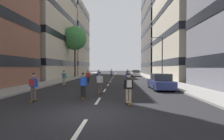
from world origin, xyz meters
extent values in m
plane|color=black|center=(0.00, 27.13, 0.00)|extent=(162.79, 162.79, 0.00)
cube|color=gray|center=(-8.03, 30.52, 0.07)|extent=(3.04, 74.61, 0.14)
cube|color=gray|center=(8.03, 30.52, 0.07)|extent=(3.04, 74.61, 0.14)
cube|color=silver|center=(0.00, -2.00, 0.00)|extent=(0.16, 2.20, 0.01)
cube|color=silver|center=(0.00, 3.00, 0.00)|extent=(0.16, 2.20, 0.01)
cube|color=silver|center=(0.00, 8.00, 0.00)|extent=(0.16, 2.20, 0.01)
cube|color=silver|center=(0.00, 13.00, 0.00)|extent=(0.16, 2.20, 0.01)
cube|color=silver|center=(0.00, 18.00, 0.00)|extent=(0.16, 2.20, 0.01)
cube|color=silver|center=(0.00, 23.00, 0.00)|extent=(0.16, 2.20, 0.01)
cube|color=silver|center=(0.00, 28.00, 0.00)|extent=(0.16, 2.20, 0.01)
cube|color=silver|center=(0.00, 33.00, 0.00)|extent=(0.16, 2.20, 0.01)
cube|color=silver|center=(0.00, 38.00, 0.00)|extent=(0.16, 2.20, 0.01)
cube|color=silver|center=(0.00, 43.00, 0.00)|extent=(0.16, 2.20, 0.01)
cube|color=silver|center=(0.00, 48.00, 0.00)|extent=(0.16, 2.20, 0.01)
cube|color=silver|center=(0.00, 53.00, 0.00)|extent=(0.16, 2.20, 0.01)
cube|color=silver|center=(0.00, 58.00, 0.00)|extent=(0.16, 2.20, 0.01)
cube|color=#BCB29E|center=(-15.71, 26.75, 9.90)|extent=(12.30, 18.80, 19.81)
cube|color=black|center=(-15.71, 26.75, 2.97)|extent=(12.42, 18.92, 1.10)
cube|color=black|center=(-15.71, 26.75, 7.92)|extent=(12.42, 18.92, 1.10)
cube|color=black|center=(-15.71, 26.75, 12.87)|extent=(12.42, 18.92, 1.10)
cube|color=#BCB29E|center=(-15.71, 46.30, 10.80)|extent=(12.30, 17.13, 21.60)
cube|color=black|center=(-15.71, 46.30, 3.24)|extent=(12.42, 17.25, 1.10)
cube|color=black|center=(-15.71, 46.30, 8.64)|extent=(12.42, 17.25, 1.10)
cube|color=black|center=(-15.71, 46.30, 14.04)|extent=(12.42, 17.25, 1.10)
cube|color=black|center=(-15.71, 46.30, 19.44)|extent=(12.42, 17.25, 1.10)
cube|color=black|center=(15.71, 26.75, 2.99)|extent=(12.42, 21.09, 1.10)
cube|color=black|center=(15.71, 26.75, 7.96)|extent=(12.42, 21.09, 1.10)
cube|color=black|center=(15.71, 26.75, 12.94)|extent=(12.42, 21.09, 1.10)
cube|color=#4C4744|center=(15.71, 46.30, 17.97)|extent=(12.30, 21.77, 35.95)
cube|color=black|center=(15.71, 46.30, 3.08)|extent=(12.42, 21.89, 1.10)
cube|color=black|center=(15.71, 46.30, 8.22)|extent=(12.42, 21.89, 1.10)
cube|color=black|center=(15.71, 46.30, 13.35)|extent=(12.42, 21.89, 1.10)
cube|color=black|center=(15.71, 46.30, 18.49)|extent=(12.42, 21.89, 1.10)
cube|color=navy|center=(5.31, 8.96, 0.53)|extent=(1.80, 4.40, 0.70)
cube|color=#2D3338|center=(5.31, 8.81, 1.20)|extent=(1.60, 2.10, 0.64)
cylinder|color=black|center=(4.51, 10.41, 0.32)|extent=(0.22, 0.64, 0.64)
cylinder|color=black|center=(6.11, 10.41, 0.32)|extent=(0.22, 0.64, 0.64)
cylinder|color=black|center=(4.51, 7.51, 0.32)|extent=(0.22, 0.64, 0.64)
cylinder|color=black|center=(6.11, 7.51, 0.32)|extent=(0.22, 0.64, 0.64)
cube|color=silver|center=(5.31, 33.97, 0.53)|extent=(1.80, 4.40, 0.70)
cube|color=#2D3338|center=(5.31, 33.82, 1.20)|extent=(1.60, 2.10, 0.64)
cylinder|color=black|center=(4.51, 35.42, 0.32)|extent=(0.22, 0.64, 0.64)
cylinder|color=black|center=(6.11, 35.42, 0.32)|extent=(0.22, 0.64, 0.64)
cylinder|color=black|center=(4.51, 32.52, 0.32)|extent=(0.22, 0.64, 0.64)
cylinder|color=black|center=(6.11, 32.52, 0.32)|extent=(0.22, 0.64, 0.64)
cylinder|color=#4C3823|center=(-8.03, 28.29, 3.37)|extent=(0.36, 0.36, 6.45)
sphere|color=#387A3D|center=(-8.03, 28.29, 8.34)|extent=(5.00, 5.00, 5.00)
cylinder|color=#3F3F44|center=(7.73, 18.06, 3.39)|extent=(0.16, 0.16, 6.50)
cylinder|color=#3F3F44|center=(6.83, 18.06, 6.54)|extent=(1.80, 0.10, 0.10)
ellipsoid|color=silver|center=(5.93, 18.06, 6.39)|extent=(0.50, 0.30, 0.24)
cube|color=brown|center=(2.85, 24.64, 0.08)|extent=(0.28, 0.91, 0.02)
cylinder|color=#D8BF4C|center=(2.82, 24.96, 0.04)|extent=(0.19, 0.09, 0.07)
cylinder|color=#D8BF4C|center=(2.88, 24.32, 0.04)|extent=(0.19, 0.09, 0.07)
cylinder|color=tan|center=(2.76, 24.63, 0.49)|extent=(0.15, 0.15, 0.80)
cylinder|color=tan|center=(2.94, 24.65, 0.49)|extent=(0.15, 0.15, 0.80)
cube|color=orange|center=(2.85, 24.64, 1.17)|extent=(0.34, 0.23, 0.55)
cylinder|color=orange|center=(2.63, 24.67, 1.14)|extent=(0.11, 0.24, 0.55)
cylinder|color=orange|center=(3.07, 24.71, 1.14)|extent=(0.11, 0.24, 0.55)
sphere|color=tan|center=(2.85, 24.66, 1.62)|extent=(0.22, 0.22, 0.22)
sphere|color=black|center=(2.85, 24.66, 1.67)|extent=(0.21, 0.21, 0.21)
cube|color=#3F72BF|center=(2.87, 24.46, 1.20)|extent=(0.27, 0.18, 0.40)
cube|color=brown|center=(-1.60, 16.48, 0.08)|extent=(0.30, 0.92, 0.02)
cylinder|color=#D8BF4C|center=(-1.63, 16.80, 0.04)|extent=(0.19, 0.09, 0.07)
cylinder|color=#D8BF4C|center=(-1.56, 16.16, 0.04)|extent=(0.19, 0.09, 0.07)
cylinder|color=tan|center=(-1.69, 16.47, 0.49)|extent=(0.15, 0.15, 0.80)
cylinder|color=tan|center=(-1.51, 16.49, 0.49)|extent=(0.15, 0.15, 0.80)
cube|color=blue|center=(-1.60, 16.48, 1.17)|extent=(0.34, 0.23, 0.55)
cylinder|color=blue|center=(-1.82, 16.50, 1.14)|extent=(0.11, 0.24, 0.55)
cylinder|color=blue|center=(-1.38, 16.55, 1.14)|extent=(0.11, 0.24, 0.55)
sphere|color=#997051|center=(-1.60, 16.50, 1.62)|extent=(0.22, 0.22, 0.22)
sphere|color=black|center=(-1.60, 16.50, 1.67)|extent=(0.21, 0.21, 0.21)
cube|color=brown|center=(-2.74, 14.56, 0.08)|extent=(0.40, 0.92, 0.02)
cylinder|color=#D8BF4C|center=(-2.81, 14.87, 0.04)|extent=(0.19, 0.11, 0.07)
cylinder|color=#D8BF4C|center=(-2.67, 14.25, 0.04)|extent=(0.19, 0.11, 0.07)
cylinder|color=black|center=(-2.82, 14.54, 0.49)|extent=(0.17, 0.17, 0.80)
cylinder|color=black|center=(-2.65, 14.58, 0.49)|extent=(0.17, 0.17, 0.80)
cube|color=red|center=(-2.74, 14.56, 1.17)|extent=(0.36, 0.27, 0.55)
cylinder|color=red|center=(-2.96, 14.56, 1.14)|extent=(0.14, 0.24, 0.55)
cylinder|color=red|center=(-2.53, 14.66, 1.14)|extent=(0.14, 0.24, 0.55)
sphere|color=tan|center=(-2.74, 14.58, 1.62)|extent=(0.22, 0.22, 0.22)
sphere|color=black|center=(-2.74, 14.58, 1.67)|extent=(0.21, 0.21, 0.21)
cube|color=brown|center=(1.87, 2.00, 0.08)|extent=(0.31, 0.92, 0.02)
cylinder|color=#D8BF4C|center=(1.83, 2.32, 0.04)|extent=(0.19, 0.09, 0.07)
cylinder|color=#D8BF4C|center=(1.91, 1.68, 0.04)|extent=(0.19, 0.09, 0.07)
cylinder|color=tan|center=(1.78, 1.99, 0.49)|extent=(0.16, 0.16, 0.80)
cylinder|color=tan|center=(1.96, 2.01, 0.49)|extent=(0.16, 0.16, 0.80)
cube|color=black|center=(1.87, 2.00, 1.17)|extent=(0.34, 0.24, 0.55)
cylinder|color=black|center=(1.65, 2.02, 1.14)|extent=(0.12, 0.24, 0.55)
cylinder|color=black|center=(2.09, 2.08, 1.14)|extent=(0.12, 0.24, 0.55)
sphere|color=beige|center=(1.87, 2.02, 1.62)|extent=(0.22, 0.22, 0.22)
sphere|color=black|center=(1.87, 2.02, 1.67)|extent=(0.21, 0.21, 0.21)
cube|color=beige|center=(1.90, 1.82, 1.20)|extent=(0.28, 0.19, 0.40)
cube|color=brown|center=(-3.98, 2.66, 0.08)|extent=(0.29, 0.92, 0.02)
cylinder|color=#D8BF4C|center=(-3.95, 2.97, 0.04)|extent=(0.19, 0.09, 0.07)
cylinder|color=#D8BF4C|center=(-4.01, 2.34, 0.04)|extent=(0.19, 0.09, 0.07)
cylinder|color=#594C47|center=(-4.07, 2.66, 0.49)|extent=(0.15, 0.15, 0.80)
cylinder|color=#594C47|center=(-3.89, 2.65, 0.49)|extent=(0.15, 0.15, 0.80)
cube|color=blue|center=(-3.98, 2.66, 1.17)|extent=(0.34, 0.23, 0.55)
cylinder|color=blue|center=(-4.19, 2.73, 1.14)|extent=(0.11, 0.24, 0.55)
cylinder|color=blue|center=(-3.76, 2.68, 1.14)|extent=(0.11, 0.24, 0.55)
sphere|color=tan|center=(-3.98, 2.68, 1.62)|extent=(0.22, 0.22, 0.22)
sphere|color=black|center=(-3.98, 2.68, 1.67)|extent=(0.21, 0.21, 0.21)
cube|color=#A52626|center=(-4.00, 2.48, 1.20)|extent=(0.27, 0.18, 0.40)
cube|color=brown|center=(2.42, 12.98, 0.08)|extent=(0.35, 0.92, 0.02)
cylinder|color=#D8BF4C|center=(2.36, 13.29, 0.04)|extent=(0.19, 0.10, 0.07)
cylinder|color=#D8BF4C|center=(2.47, 12.66, 0.04)|extent=(0.19, 0.10, 0.07)
cylinder|color=black|center=(2.33, 12.96, 0.49)|extent=(0.16, 0.16, 0.80)
cylinder|color=black|center=(2.51, 12.99, 0.49)|extent=(0.16, 0.16, 0.80)
cube|color=blue|center=(2.42, 12.98, 1.17)|extent=(0.35, 0.25, 0.55)
cylinder|color=blue|center=(2.19, 12.99, 1.14)|extent=(0.13, 0.24, 0.55)
cylinder|color=blue|center=(2.63, 13.06, 1.14)|extent=(0.13, 0.24, 0.55)
sphere|color=#997051|center=(2.41, 13.00, 1.62)|extent=(0.22, 0.22, 0.22)
sphere|color=black|center=(2.41, 13.00, 1.67)|extent=(0.21, 0.21, 0.21)
cube|color=brown|center=(-0.23, 5.95, 0.08)|extent=(0.23, 0.91, 0.02)
cylinder|color=#D8BF4C|center=(-0.22, 6.27, 0.04)|extent=(0.18, 0.08, 0.07)
cylinder|color=#D8BF4C|center=(-0.24, 5.63, 0.04)|extent=(0.18, 0.08, 0.07)
cylinder|color=#594C47|center=(-0.32, 5.95, 0.49)|extent=(0.14, 0.14, 0.80)
cylinder|color=#594C47|center=(-0.14, 5.94, 0.49)|extent=(0.14, 0.14, 0.80)
cube|color=white|center=(-0.23, 5.95, 1.17)|extent=(0.33, 0.21, 0.55)
cylinder|color=white|center=(-0.45, 6.00, 1.14)|extent=(0.10, 0.23, 0.55)
cylinder|color=white|center=(-0.01, 5.99, 1.14)|extent=(0.10, 0.23, 0.55)
sphere|color=#997051|center=(-0.23, 5.97, 1.62)|extent=(0.22, 0.22, 0.22)
sphere|color=black|center=(-0.23, 5.97, 1.67)|extent=(0.21, 0.21, 0.21)
cube|color=brown|center=(-0.40, 30.66, 0.08)|extent=(0.24, 0.91, 0.02)
cylinder|color=#D8BF4C|center=(-0.42, 30.98, 0.04)|extent=(0.18, 0.08, 0.07)
cylinder|color=#D8BF4C|center=(-0.39, 30.34, 0.04)|extent=(0.18, 0.08, 0.07)
cylinder|color=#2D334C|center=(-0.49, 30.65, 0.49)|extent=(0.15, 0.15, 0.80)
cylinder|color=#2D334C|center=(-0.31, 30.66, 0.49)|extent=(0.15, 0.15, 0.80)
cube|color=white|center=(-0.40, 30.66, 1.17)|extent=(0.33, 0.21, 0.55)
cylinder|color=white|center=(-0.63, 30.70, 1.14)|extent=(0.10, 0.23, 0.55)
cylinder|color=white|center=(-0.19, 30.72, 1.14)|extent=(0.10, 0.23, 0.55)
sphere|color=tan|center=(-0.40, 30.68, 1.62)|extent=(0.22, 0.22, 0.22)
sphere|color=black|center=(-0.40, 30.68, 1.67)|extent=(0.21, 0.21, 0.21)
cube|color=#4C8C4C|center=(-0.40, 30.48, 1.20)|extent=(0.27, 0.17, 0.40)
cube|color=brown|center=(-5.18, 12.24, 0.08)|extent=(0.23, 0.91, 0.02)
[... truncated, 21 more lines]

